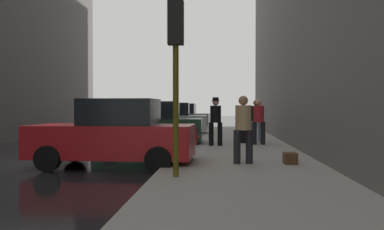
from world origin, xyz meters
The scene contains 14 objects.
ground_plane centered at (0.00, 0.00, 0.00)m, with size 120.00×120.00×0.00m, color black.
sidewalk centered at (6.00, 0.00, 0.07)m, with size 4.00×40.00×0.15m, color gray.
parked_red_hatchback centered at (2.65, -0.25, 0.85)m, with size 4.25×2.16×1.79m.
parked_dark_green_sedan centered at (2.65, 5.55, 0.85)m, with size 4.22×2.11×1.79m.
parked_silver_sedan centered at (2.65, 11.78, 0.85)m, with size 4.26×2.17×1.79m.
parked_gray_coupe centered at (2.65, 17.61, 0.85)m, with size 4.26×2.18×1.79m.
fire_hydrant centered at (4.45, 4.69, 0.50)m, with size 0.42×0.22×0.70m.
traffic_light centered at (4.50, -2.56, 2.76)m, with size 0.32×0.32×3.60m.
pedestrian_in_jeans centered at (6.90, 6.46, 1.10)m, with size 0.51×0.43×1.71m.
pedestrian_in_tan_coat centered at (5.99, -0.47, 1.10)m, with size 0.53×0.48×1.71m.
pedestrian_with_fedora centered at (5.25, 4.44, 1.14)m, with size 0.50×0.40×1.78m.
pedestrian_in_red_jacket centered at (6.88, 5.04, 1.10)m, with size 0.50×0.41×1.71m.
rolling_suitcase centered at (6.31, 5.82, 0.49)m, with size 0.43×0.60×1.04m.
duffel_bag centered at (7.17, -0.43, 0.29)m, with size 0.32×0.44×0.28m.
Camera 1 is at (5.39, -11.27, 1.59)m, focal length 40.00 mm.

